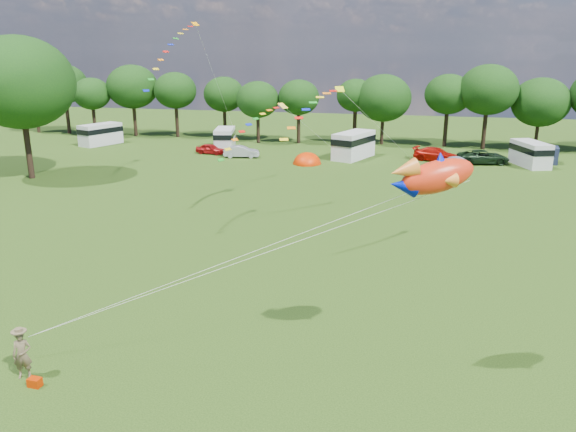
% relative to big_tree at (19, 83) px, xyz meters
% --- Properties ---
extents(ground_plane, '(180.00, 180.00, 0.00)m').
position_rel_big_tree_xyz_m(ground_plane, '(30.00, -28.00, -9.02)').
color(ground_plane, black).
rests_on(ground_plane, ground).
extents(tree_line, '(102.98, 10.98, 10.27)m').
position_rel_big_tree_xyz_m(tree_line, '(35.30, 26.99, -2.67)').
color(tree_line, black).
rests_on(tree_line, ground).
extents(big_tree, '(10.00, 10.00, 13.28)m').
position_rel_big_tree_xyz_m(big_tree, '(0.00, 0.00, 0.00)').
color(big_tree, black).
rests_on(big_tree, ground).
extents(car_a, '(3.81, 2.04, 1.20)m').
position_rel_big_tree_xyz_m(car_a, '(12.35, 16.04, -8.42)').
color(car_a, '#A31011').
rests_on(car_a, ground).
extents(car_b, '(3.98, 2.12, 1.33)m').
position_rel_big_tree_xyz_m(car_b, '(16.59, 14.74, -8.35)').
color(car_b, '#9C9EA4').
rests_on(car_b, ground).
extents(car_c, '(5.28, 3.38, 1.47)m').
position_rel_big_tree_xyz_m(car_c, '(38.40, 17.53, -8.28)').
color(car_c, '#A50D05').
rests_on(car_c, ground).
extents(car_d, '(5.90, 3.54, 1.50)m').
position_rel_big_tree_xyz_m(car_d, '(43.32, 17.03, -8.27)').
color(car_d, black).
rests_on(car_d, ground).
extents(campervan_a, '(4.17, 5.96, 2.69)m').
position_rel_big_tree_xyz_m(campervan_a, '(-3.87, 19.20, -7.57)').
color(campervan_a, silver).
rests_on(campervan_a, ground).
extents(campervan_b, '(3.32, 5.57, 2.55)m').
position_rel_big_tree_xyz_m(campervan_b, '(12.90, 19.71, -7.65)').
color(campervan_b, silver).
rests_on(campervan_b, ground).
extents(campervan_c, '(4.59, 6.60, 2.98)m').
position_rel_big_tree_xyz_m(campervan_c, '(29.19, 17.19, -7.42)').
color(campervan_c, silver).
rests_on(campervan_c, ground).
extents(campervan_d, '(3.84, 5.71, 2.58)m').
position_rel_big_tree_xyz_m(campervan_d, '(48.03, 16.97, -7.63)').
color(campervan_d, silver).
rests_on(campervan_d, ground).
extents(tent_orange, '(3.10, 3.40, 2.43)m').
position_rel_big_tree_xyz_m(tent_orange, '(24.64, 12.83, -9.00)').
color(tent_orange, red).
rests_on(tent_orange, ground).
extents(tent_greyblue, '(2.97, 3.25, 2.21)m').
position_rel_big_tree_xyz_m(tent_greyblue, '(40.33, 14.64, -9.00)').
color(tent_greyblue, '#465263').
rests_on(tent_greyblue, ground).
extents(awning_navy, '(3.20, 2.74, 1.81)m').
position_rel_big_tree_xyz_m(awning_navy, '(49.77, 19.08, -8.11)').
color(awning_navy, '#191F37').
rests_on(awning_navy, ground).
extents(kite_flyer, '(0.82, 0.68, 1.93)m').
position_rel_big_tree_xyz_m(kite_flyer, '(22.01, -30.18, -8.05)').
color(kite_flyer, brown).
rests_on(kite_flyer, ground).
extents(kite_bag, '(0.50, 0.35, 0.34)m').
position_rel_big_tree_xyz_m(kite_bag, '(22.77, -30.63, -8.85)').
color(kite_bag, '#AC2500').
rests_on(kite_bag, ground).
extents(fish_kite, '(3.31, 2.20, 1.75)m').
position_rel_big_tree_xyz_m(fish_kite, '(36.60, -26.61, -1.21)').
color(fish_kite, red).
rests_on(fish_kite, ground).
extents(streamer_kite_a, '(3.28, 5.60, 5.76)m').
position_rel_big_tree_xyz_m(streamer_kite_a, '(15.15, 1.00, 3.28)').
color(streamer_kite_a, '#FB9400').
rests_on(streamer_kite_a, ground).
extents(streamer_kite_b, '(4.23, 4.77, 3.83)m').
position_rel_big_tree_xyz_m(streamer_kite_b, '(24.52, -6.07, -2.22)').
color(streamer_kite_b, yellow).
rests_on(streamer_kite_b, ground).
extents(streamer_kite_c, '(3.12, 4.81, 2.78)m').
position_rel_big_tree_xyz_m(streamer_kite_c, '(30.22, -12.93, -0.11)').
color(streamer_kite_c, '#D4DD13').
rests_on(streamer_kite_c, ground).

